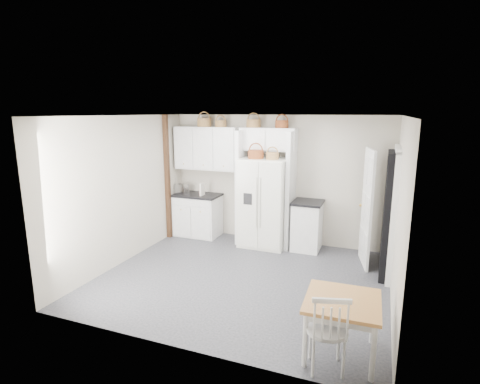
% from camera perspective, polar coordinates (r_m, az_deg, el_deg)
% --- Properties ---
extents(floor, '(4.50, 4.50, 0.00)m').
position_cam_1_polar(floor, '(6.28, 0.44, -12.93)').
color(floor, '#24262C').
rests_on(floor, ground).
extents(ceiling, '(4.50, 4.50, 0.00)m').
position_cam_1_polar(ceiling, '(5.68, 0.49, 11.54)').
color(ceiling, white).
rests_on(ceiling, wall_back).
extents(wall_back, '(4.50, 0.00, 4.50)m').
position_cam_1_polar(wall_back, '(7.71, 5.68, 1.93)').
color(wall_back, '#B1A89C').
rests_on(wall_back, floor).
extents(wall_left, '(0.00, 4.00, 4.00)m').
position_cam_1_polar(wall_left, '(6.94, -17.22, 0.29)').
color(wall_left, '#B1A89C').
rests_on(wall_left, floor).
extents(wall_right, '(0.00, 4.00, 4.00)m').
position_cam_1_polar(wall_right, '(5.50, 23.02, -3.15)').
color(wall_right, '#B1A89C').
rests_on(wall_right, floor).
extents(refrigerator, '(0.92, 0.74, 1.77)m').
position_cam_1_polar(refrigerator, '(7.48, 3.72, -1.61)').
color(refrigerator, white).
rests_on(refrigerator, floor).
extents(base_cab_left, '(0.95, 0.60, 0.88)m').
position_cam_1_polar(base_cab_left, '(8.23, -6.45, -3.58)').
color(base_cab_left, silver).
rests_on(base_cab_left, floor).
extents(base_cab_right, '(0.53, 0.63, 0.93)m').
position_cam_1_polar(base_cab_right, '(7.47, 10.19, -5.16)').
color(base_cab_right, silver).
rests_on(base_cab_right, floor).
extents(dining_table, '(0.82, 0.82, 0.66)m').
position_cam_1_polar(dining_table, '(4.53, 15.14, -19.25)').
color(dining_table, '#AC5E2F').
rests_on(dining_table, floor).
extents(windsor_chair, '(0.52, 0.49, 0.88)m').
position_cam_1_polar(windsor_chair, '(4.23, 13.17, -19.87)').
color(windsor_chair, silver).
rests_on(windsor_chair, floor).
extents(counter_left, '(0.99, 0.64, 0.04)m').
position_cam_1_polar(counter_left, '(8.12, -6.53, -0.46)').
color(counter_left, black).
rests_on(counter_left, base_cab_left).
extents(counter_right, '(0.57, 0.67, 0.04)m').
position_cam_1_polar(counter_right, '(7.34, 10.33, -1.55)').
color(counter_right, black).
rests_on(counter_right, base_cab_right).
extents(toaster, '(0.32, 0.23, 0.20)m').
position_cam_1_polar(toaster, '(8.26, -8.90, 0.53)').
color(toaster, silver).
rests_on(toaster, counter_left).
extents(cookbook_red, '(0.05, 0.15, 0.23)m').
position_cam_1_polar(cookbook_red, '(7.96, -5.93, 0.28)').
color(cookbook_red, maroon).
rests_on(cookbook_red, counter_left).
extents(cookbook_cream, '(0.04, 0.17, 0.26)m').
position_cam_1_polar(cookbook_cream, '(7.95, -5.79, 0.39)').
color(cookbook_cream, silver).
rests_on(cookbook_cream, counter_left).
extents(basket_upper_b, '(0.30, 0.30, 0.18)m').
position_cam_1_polar(basket_upper_b, '(7.99, -5.47, 10.50)').
color(basket_upper_b, brown).
rests_on(basket_upper_b, upper_cabinet).
extents(basket_upper_c, '(0.24, 0.24, 0.14)m').
position_cam_1_polar(basket_upper_c, '(7.83, -2.96, 10.36)').
color(basket_upper_c, brown).
rests_on(basket_upper_c, upper_cabinet).
extents(basket_bridge_a, '(0.29, 0.29, 0.16)m').
position_cam_1_polar(basket_bridge_a, '(7.57, 2.07, 10.40)').
color(basket_bridge_a, brown).
rests_on(basket_bridge_a, bridge_cabinet).
extents(basket_bridge_b, '(0.26, 0.26, 0.15)m').
position_cam_1_polar(basket_bridge_b, '(7.40, 6.38, 10.24)').
color(basket_bridge_b, '#541910').
rests_on(basket_bridge_b, bridge_cabinet).
extents(basket_fridge_a, '(0.31, 0.31, 0.16)m').
position_cam_1_polar(basket_fridge_a, '(7.26, 2.43, 5.76)').
color(basket_fridge_a, '#541910').
rests_on(basket_fridge_a, refrigerator).
extents(basket_fridge_b, '(0.24, 0.24, 0.13)m').
position_cam_1_polar(basket_fridge_b, '(7.16, 4.96, 5.50)').
color(basket_fridge_b, brown).
rests_on(basket_fridge_b, refrigerator).
extents(upper_cabinet, '(1.40, 0.34, 0.90)m').
position_cam_1_polar(upper_cabinet, '(8.00, -5.05, 6.65)').
color(upper_cabinet, silver).
rests_on(upper_cabinet, wall_back).
extents(bridge_cabinet, '(1.12, 0.34, 0.45)m').
position_cam_1_polar(bridge_cabinet, '(7.49, 4.34, 8.01)').
color(bridge_cabinet, silver).
rests_on(bridge_cabinet, wall_back).
extents(fridge_panel_left, '(0.08, 0.60, 2.30)m').
position_cam_1_polar(fridge_panel_left, '(7.66, 0.29, 0.77)').
color(fridge_panel_left, silver).
rests_on(fridge_panel_left, floor).
extents(fridge_panel_right, '(0.08, 0.60, 2.30)m').
position_cam_1_polar(fridge_panel_right, '(7.37, 7.73, 0.21)').
color(fridge_panel_right, silver).
rests_on(fridge_panel_right, floor).
extents(trim_post, '(0.09, 0.09, 2.60)m').
position_cam_1_polar(trim_post, '(8.00, -11.00, 2.13)').
color(trim_post, black).
rests_on(trim_post, floor).
extents(doorway_void, '(0.18, 0.85, 2.05)m').
position_cam_1_polar(doorway_void, '(6.54, 21.79, -3.23)').
color(doorway_void, black).
rests_on(doorway_void, floor).
extents(door_slab, '(0.21, 0.79, 2.05)m').
position_cam_1_polar(door_slab, '(6.86, 18.77, -2.30)').
color(door_slab, white).
rests_on(door_slab, floor).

